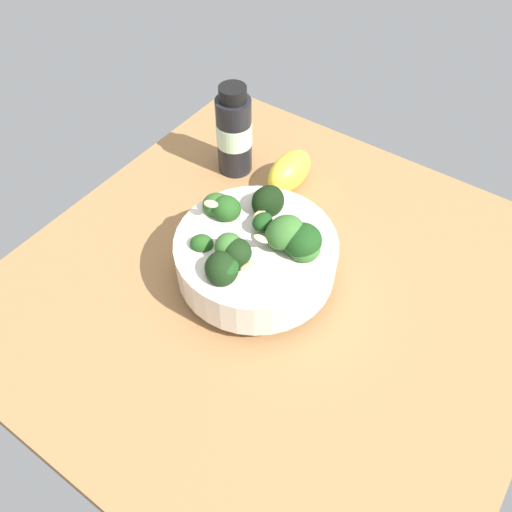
# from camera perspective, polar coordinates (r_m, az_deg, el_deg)

# --- Properties ---
(ground_plane) EXTENTS (0.61, 0.61, 0.03)m
(ground_plane) POSITION_cam_1_polar(r_m,az_deg,el_deg) (0.66, 2.32, -3.75)
(ground_plane) COLOR #996D42
(bowl_of_broccoli) EXTENTS (0.19, 0.19, 0.11)m
(bowl_of_broccoli) POSITION_cam_1_polar(r_m,az_deg,el_deg) (0.62, -0.01, 0.52)
(bowl_of_broccoli) COLOR silver
(bowl_of_broccoli) RESTS_ON ground_plane
(lemon_wedge) EXTENTS (0.05, 0.08, 0.05)m
(lemon_wedge) POSITION_cam_1_polar(r_m,az_deg,el_deg) (0.75, 3.58, 8.99)
(lemon_wedge) COLOR yellow
(lemon_wedge) RESTS_ON ground_plane
(bottle_tall) EXTENTS (0.05, 0.05, 0.13)m
(bottle_tall) POSITION_cam_1_polar(r_m,az_deg,el_deg) (0.76, -2.35, 13.05)
(bottle_tall) COLOR black
(bottle_tall) RESTS_ON ground_plane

